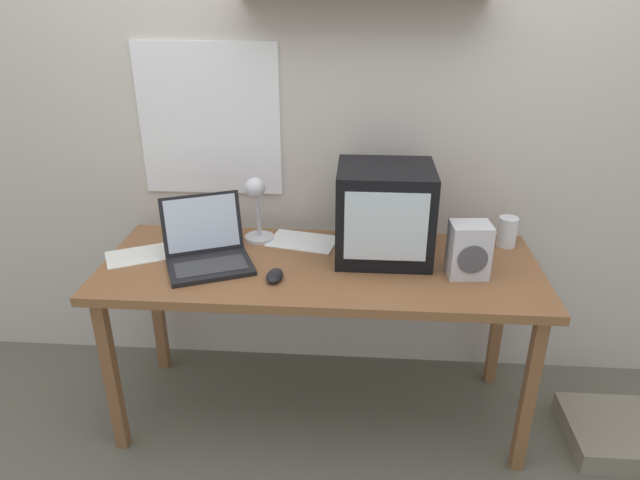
# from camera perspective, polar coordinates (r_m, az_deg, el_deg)

# --- Properties ---
(ground_plane) EXTENTS (12.00, 12.00, 0.00)m
(ground_plane) POSITION_cam_1_polar(r_m,az_deg,el_deg) (2.59, 0.00, -16.60)
(ground_plane) COLOR #605F50
(back_wall) EXTENTS (5.60, 0.24, 2.60)m
(back_wall) POSITION_cam_1_polar(r_m,az_deg,el_deg) (2.41, 0.76, 15.05)
(back_wall) COLOR beige
(back_wall) RESTS_ON ground_plane
(corner_desk) EXTENTS (1.67, 0.65, 0.72)m
(corner_desk) POSITION_cam_1_polar(r_m,az_deg,el_deg) (2.22, 0.00, -3.82)
(corner_desk) COLOR brown
(corner_desk) RESTS_ON ground_plane
(crt_monitor) EXTENTS (0.36, 0.33, 0.36)m
(crt_monitor) POSITION_cam_1_polar(r_m,az_deg,el_deg) (2.20, 6.45, 2.74)
(crt_monitor) COLOR black
(crt_monitor) RESTS_ON corner_desk
(laptop) EXTENTS (0.40, 0.39, 0.24)m
(laptop) POSITION_cam_1_polar(r_m,az_deg,el_deg) (2.22, -11.28, -0.71)
(laptop) COLOR black
(laptop) RESTS_ON corner_desk
(desk_lamp) EXTENTS (0.12, 0.15, 0.29)m
(desk_lamp) POSITION_cam_1_polar(r_m,az_deg,el_deg) (2.31, -6.36, 3.70)
(desk_lamp) COLOR silver
(desk_lamp) RESTS_ON corner_desk
(juice_glass) EXTENTS (0.08, 0.08, 0.12)m
(juice_glass) POSITION_cam_1_polar(r_m,az_deg,el_deg) (2.44, 18.20, 0.66)
(juice_glass) COLOR white
(juice_glass) RESTS_ON corner_desk
(space_heater) EXTENTS (0.15, 0.13, 0.20)m
(space_heater) POSITION_cam_1_polar(r_m,az_deg,el_deg) (2.13, 14.67, -0.98)
(space_heater) COLOR silver
(space_heater) RESTS_ON corner_desk
(computer_mouse) EXTENTS (0.07, 0.11, 0.03)m
(computer_mouse) POSITION_cam_1_polar(r_m,az_deg,el_deg) (2.08, -4.56, -3.56)
(computer_mouse) COLOR black
(computer_mouse) RESTS_ON corner_desk
(open_notebook) EXTENTS (0.34, 0.28, 0.00)m
(open_notebook) POSITION_cam_1_polar(r_m,az_deg,el_deg) (2.36, -17.06, -1.38)
(open_notebook) COLOR silver
(open_notebook) RESTS_ON corner_desk
(loose_paper_near_monitor) EXTENTS (0.31, 0.23, 0.00)m
(loose_paper_near_monitor) POSITION_cam_1_polar(r_m,az_deg,el_deg) (2.37, -1.74, -0.12)
(loose_paper_near_monitor) COLOR white
(loose_paper_near_monitor) RESTS_ON corner_desk
(floor_cushion) EXTENTS (0.37, 0.37, 0.09)m
(floor_cushion) POSITION_cam_1_polar(r_m,az_deg,el_deg) (2.70, 27.28, -16.78)
(floor_cushion) COLOR gray
(floor_cushion) RESTS_ON ground_plane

